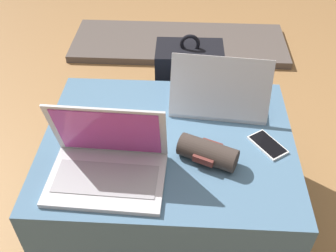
{
  "coord_description": "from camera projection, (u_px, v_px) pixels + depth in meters",
  "views": [
    {
      "loc": [
        0.05,
        -0.97,
        1.35
      ],
      "look_at": [
        0.0,
        -0.02,
        0.5
      ],
      "focal_mm": 42.0,
      "sensor_mm": 36.0,
      "label": 1
    }
  ],
  "objects": [
    {
      "name": "ground_plane",
      "position": [
        168.0,
        212.0,
        1.63
      ],
      "size": [
        14.0,
        14.0,
        0.0
      ],
      "primitive_type": "plane",
      "color": "#9E7042"
    },
    {
      "name": "laptop_near",
      "position": [
        107.0,
        163.0,
        1.2
      ],
      "size": [
        0.36,
        0.25,
        0.25
      ],
      "rotation": [
        0.0,
        0.0,
        -0.04
      ],
      "color": "silver",
      "rests_on": "ottoman"
    },
    {
      "name": "cell_phone",
      "position": [
        268.0,
        145.0,
        1.33
      ],
      "size": [
        0.13,
        0.15,
        0.01
      ],
      "rotation": [
        0.0,
        0.0,
        0.61
      ],
      "color": "white",
      "rests_on": "ottoman"
    },
    {
      "name": "backpack",
      "position": [
        188.0,
        94.0,
        1.85
      ],
      "size": [
        0.29,
        0.24,
        0.55
      ],
      "rotation": [
        0.0,
        0.0,
        3.16
      ],
      "color": "black",
      "rests_on": "ground_plane"
    },
    {
      "name": "ottoman",
      "position": [
        168.0,
        179.0,
        1.49
      ],
      "size": [
        0.87,
        0.69,
        0.42
      ],
      "color": "#2A3D4E",
      "rests_on": "ground_plane"
    },
    {
      "name": "wrist_brace",
      "position": [
        208.0,
        152.0,
        1.25
      ],
      "size": [
        0.2,
        0.14,
        0.08
      ],
      "rotation": [
        0.0,
        0.0,
        5.88
      ],
      "color": "#3D332D",
      "rests_on": "ottoman"
    },
    {
      "name": "fireplace_hearth",
      "position": [
        179.0,
        43.0,
        2.61
      ],
      "size": [
        1.4,
        0.5,
        0.04
      ],
      "color": "#564C47",
      "rests_on": "ground_plane"
    },
    {
      "name": "laptop_far",
      "position": [
        219.0,
        96.0,
        1.46
      ],
      "size": [
        0.37,
        0.25,
        0.22
      ],
      "rotation": [
        0.0,
        0.0,
        3.05
      ],
      "color": "silver",
      "rests_on": "ottoman"
    }
  ]
}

